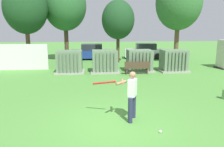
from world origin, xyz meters
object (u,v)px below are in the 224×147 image
transformer_mid_west (105,62)px  parked_car_left_of_center (145,51)px  batter (131,93)px  parked_car_leftmost (91,52)px  transformer_east (173,61)px  transformer_west (70,62)px  park_bench (137,67)px  sports_ball (160,131)px  transformer_mid_east (139,61)px

transformer_mid_west → parked_car_left_of_center: same height
batter → parked_car_leftmost: batter is taller
parked_car_leftmost → parked_car_left_of_center: size_ratio=0.97×
parked_car_left_of_center → transformer_east: bearing=-87.3°
transformer_west → parked_car_leftmost: (1.56, 6.97, -0.04)m
transformer_mid_west → parked_car_left_of_center: bearing=56.6°
transformer_mid_west → transformer_east: bearing=-2.1°
transformer_west → park_bench: 4.88m
transformer_east → parked_car_left_of_center: bearing=92.7°
park_bench → sports_ball: bearing=-97.2°
transformer_mid_east → sports_ball: 10.05m
transformer_mid_east → parked_car_leftmost: same height
parked_car_leftmost → parked_car_left_of_center: 5.83m
transformer_east → transformer_west: bearing=178.4°
park_bench → parked_car_left_of_center: parked_car_left_of_center is taller
transformer_mid_west → batter: (0.33, -8.74, 0.19)m
transformer_mid_east → park_bench: transformer_mid_east is taller
transformer_east → sports_ball: (-4.09, -9.63, -0.74)m
batter → sports_ball: batter is taller
transformer_west → transformer_east: (7.73, -0.21, 0.00)m
batter → parked_car_leftmost: bearing=94.8°
transformer_east → park_bench: (-2.97, -0.83, -0.25)m
transformer_east → batter: 9.83m
transformer_west → transformer_mid_east: 5.18m
transformer_east → parked_car_leftmost: 9.47m
transformer_east → parked_car_left_of_center: (-0.35, 7.50, -0.04)m
transformer_mid_west → sports_ball: 9.91m
transformer_mid_east → transformer_east: 2.57m
transformer_west → batter: size_ratio=1.21×
batter → transformer_west: bearing=108.3°
batter → sports_ball: size_ratio=19.33×
transformer_west → sports_ball: (3.65, -9.84, -0.74)m
transformer_mid_west → transformer_east: 5.18m
transformer_mid_east → park_bench: 1.21m
sports_ball → transformer_east: bearing=67.0°
transformer_mid_east → sports_ball: size_ratio=23.33×
parked_car_leftmost → sports_ball: bearing=-82.9°
parked_car_left_of_center → sports_ball: bearing=-102.3°
batter → park_bench: bearing=76.4°
transformer_west → transformer_east: bearing=-1.6°
transformer_mid_east → transformer_east: size_ratio=1.00×
park_bench → parked_car_left_of_center: size_ratio=0.41×
park_bench → batter: 7.96m
transformer_west → park_bench: (4.76, -1.04, -0.25)m
park_bench → parked_car_leftmost: bearing=111.8°
transformer_mid_west → sports_ball: bearing=-83.7°
sports_ball → parked_car_left_of_center: (3.73, 17.13, 0.71)m
transformer_west → park_bench: size_ratio=1.16×
transformer_west → transformer_east: size_ratio=1.00×
transformer_west → parked_car_leftmost: same height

